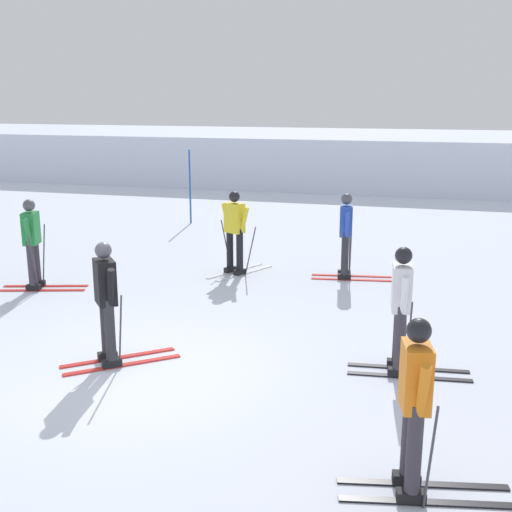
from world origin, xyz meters
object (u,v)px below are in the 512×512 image
at_px(trail_marker_pole, 190,187).
at_px(skier_yellow, 235,230).
at_px(skier_blue, 346,233).
at_px(skier_black, 107,300).
at_px(skier_orange, 415,403).
at_px(skier_white, 401,307).
at_px(skier_green, 33,242).

bearing_deg(trail_marker_pole, skier_yellow, -59.92).
bearing_deg(skier_blue, skier_black, -116.50).
xyz_separation_m(skier_black, skier_yellow, (0.33, 4.81, -0.00)).
height_order(skier_yellow, trail_marker_pole, trail_marker_pole).
bearing_deg(skier_orange, skier_white, 95.25).
height_order(skier_white, skier_yellow, same).
relative_size(skier_green, skier_yellow, 1.00).
height_order(skier_orange, skier_white, same).
bearing_deg(skier_yellow, skier_orange, -61.16).
height_order(skier_black, skier_green, same).
bearing_deg(skier_green, skier_black, -43.20).
relative_size(skier_black, skier_green, 1.00).
distance_m(skier_blue, skier_green, 5.99).
bearing_deg(trail_marker_pole, skier_black, -75.69).
bearing_deg(skier_blue, skier_white, -73.66).
xyz_separation_m(skier_blue, trail_marker_pole, (-4.99, 4.52, 0.13)).
xyz_separation_m(skier_white, trail_marker_pole, (-6.27, 8.88, 0.13)).
bearing_deg(skier_orange, skier_green, 145.85).
xyz_separation_m(skier_yellow, trail_marker_pole, (-2.78, 4.80, 0.13)).
height_order(skier_white, trail_marker_pole, trail_marker_pole).
bearing_deg(skier_blue, skier_yellow, -172.84).
distance_m(skier_black, skier_green, 4.14).
bearing_deg(skier_black, skier_white, 10.86).
xyz_separation_m(skier_white, skier_yellow, (-3.49, 4.08, -0.00)).
height_order(skier_orange, skier_yellow, same).
bearing_deg(skier_blue, skier_orange, -77.81).
distance_m(skier_blue, trail_marker_pole, 6.73).
height_order(skier_orange, trail_marker_pole, trail_marker_pole).
xyz_separation_m(skier_orange, skier_green, (-7.08, 4.80, -0.00)).
relative_size(skier_orange, trail_marker_pole, 0.82).
height_order(skier_black, skier_yellow, same).
height_order(skier_blue, skier_orange, same).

